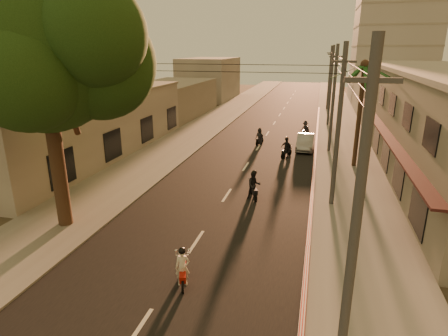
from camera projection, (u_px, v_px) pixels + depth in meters
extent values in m
plane|color=#383023|center=(181.00, 265.00, 15.68)|extent=(160.00, 160.00, 0.00)
cube|color=black|center=(258.00, 147.00, 34.12)|extent=(10.00, 140.00, 0.02)
cube|color=slate|center=(344.00, 152.00, 32.35)|extent=(5.00, 140.00, 0.12)
cube|color=slate|center=(181.00, 142.00, 35.87)|extent=(5.00, 140.00, 0.12)
cube|color=red|center=(314.00, 167.00, 28.29)|extent=(0.20, 60.00, 0.20)
cube|color=gray|center=(441.00, 120.00, 27.92)|extent=(8.00, 34.00, 7.00)
cube|color=#371616|center=(379.00, 123.00, 29.06)|extent=(0.80, 34.00, 0.12)
cube|color=#AAA59A|center=(81.00, 126.00, 31.11)|extent=(8.00, 24.00, 5.00)
cube|color=gray|center=(77.00, 94.00, 30.32)|extent=(8.20, 24.20, 0.20)
cube|color=#B7B5B2|center=(397.00, 13.00, 59.30)|extent=(12.00, 12.00, 28.00)
cylinder|color=black|center=(58.00, 170.00, 18.24)|extent=(0.70, 0.70, 6.00)
cylinder|color=black|center=(70.00, 108.00, 17.51)|extent=(1.22, 2.17, 3.04)
cylinder|color=black|center=(33.00, 104.00, 17.13)|extent=(1.31, 1.49, 2.73)
sphere|color=black|center=(42.00, 52.00, 16.56)|extent=(7.20, 7.20, 7.20)
sphere|color=black|center=(99.00, 63.00, 17.12)|extent=(5.20, 5.20, 5.20)
sphere|color=black|center=(22.00, 58.00, 17.81)|extent=(4.80, 4.80, 4.80)
sphere|color=black|center=(27.00, 76.00, 15.03)|extent=(4.60, 4.60, 4.60)
sphere|color=black|center=(94.00, 34.00, 15.18)|extent=(4.40, 4.40, 4.40)
sphere|color=black|center=(94.00, 28.00, 18.16)|extent=(4.40, 4.40, 4.40)
cylinder|color=black|center=(359.00, 118.00, 27.39)|extent=(0.32, 0.32, 7.60)
sphere|color=black|center=(365.00, 64.00, 26.23)|extent=(0.60, 0.60, 0.60)
cylinder|color=#38383A|center=(356.00, 226.00, 9.15)|extent=(0.26, 0.26, 9.00)
cube|color=#38383A|center=(373.00, 80.00, 8.08)|extent=(1.20, 0.12, 0.12)
cylinder|color=#38383A|center=(338.00, 129.00, 20.22)|extent=(0.26, 0.26, 9.00)
cube|color=#38383A|center=(345.00, 62.00, 19.15)|extent=(1.20, 0.12, 0.12)
cylinder|color=#38383A|center=(333.00, 100.00, 31.29)|extent=(0.26, 0.26, 9.00)
cube|color=#38383A|center=(337.00, 57.00, 30.22)|extent=(1.20, 0.12, 0.12)
cylinder|color=#38383A|center=(331.00, 86.00, 42.36)|extent=(0.26, 0.26, 9.00)
cube|color=#38383A|center=(333.00, 54.00, 41.29)|extent=(1.20, 0.12, 0.12)
cylinder|color=#38383A|center=(329.00, 78.00, 53.43)|extent=(0.26, 0.26, 9.00)
cube|color=#38383A|center=(331.00, 53.00, 52.36)|extent=(1.20, 0.12, 0.12)
cube|color=#AAA59A|center=(385.00, 90.00, 52.99)|extent=(8.00, 14.00, 6.00)
cube|color=#AAA59A|center=(172.00, 99.00, 49.66)|extent=(8.00, 14.00, 4.40)
cube|color=#AAA59A|center=(210.00, 79.00, 65.86)|extent=(8.00, 14.00, 7.00)
cylinder|color=black|center=(183.00, 270.00, 14.89)|extent=(0.25, 0.50, 0.50)
cylinder|color=black|center=(183.00, 287.00, 13.83)|extent=(0.25, 0.50, 0.50)
cube|color=#9E160C|center=(183.00, 273.00, 14.22)|extent=(0.57, 1.02, 0.27)
cube|color=#9E160C|center=(183.00, 264.00, 14.60)|extent=(0.28, 0.18, 0.54)
cylinder|color=silver|center=(183.00, 255.00, 14.61)|extent=(0.48, 0.20, 0.04)
imported|color=beige|center=(183.00, 267.00, 14.14)|extent=(0.78, 0.71, 1.51)
sphere|color=black|center=(182.00, 251.00, 13.92)|extent=(0.27, 0.27, 0.27)
sphere|color=silver|center=(176.00, 251.00, 14.50)|extent=(0.11, 0.11, 0.11)
sphere|color=silver|center=(189.00, 250.00, 14.55)|extent=(0.11, 0.11, 0.11)
cylinder|color=black|center=(251.00, 190.00, 23.17)|extent=(0.30, 0.56, 0.56)
cylinder|color=black|center=(255.00, 197.00, 21.98)|extent=(0.30, 0.56, 0.56)
cube|color=black|center=(254.00, 190.00, 22.42)|extent=(0.66, 1.14, 0.30)
cube|color=black|center=(252.00, 185.00, 22.85)|extent=(0.32, 0.20, 0.60)
cylinder|color=silver|center=(252.00, 178.00, 22.86)|extent=(0.53, 0.24, 0.04)
imported|color=black|center=(254.00, 185.00, 22.33)|extent=(1.25, 1.20, 1.69)
sphere|color=black|center=(254.00, 173.00, 22.09)|extent=(0.30, 0.30, 0.30)
cylinder|color=black|center=(290.00, 153.00, 31.45)|extent=(0.30, 0.54, 0.55)
cylinder|color=black|center=(283.00, 156.00, 30.51)|extent=(0.30, 0.54, 0.55)
cube|color=black|center=(286.00, 151.00, 30.84)|extent=(0.66, 1.10, 0.29)
cube|color=black|center=(289.00, 148.00, 31.17)|extent=(0.31, 0.20, 0.59)
cylinder|color=silver|center=(290.00, 144.00, 31.16)|extent=(0.51, 0.24, 0.04)
imported|color=black|center=(286.00, 148.00, 30.75)|extent=(1.24, 1.07, 1.64)
sphere|color=black|center=(287.00, 139.00, 30.52)|extent=(0.29, 0.29, 0.29)
cylinder|color=black|center=(262.00, 141.00, 35.62)|extent=(0.22, 0.51, 0.50)
cylinder|color=black|center=(257.00, 143.00, 34.68)|extent=(0.22, 0.51, 0.50)
cube|color=black|center=(259.00, 139.00, 35.02)|extent=(0.50, 1.02, 0.27)
cube|color=black|center=(261.00, 137.00, 35.35)|extent=(0.28, 0.16, 0.54)
cylinder|color=silver|center=(262.00, 134.00, 35.34)|extent=(0.49, 0.17, 0.04)
imported|color=black|center=(259.00, 137.00, 34.94)|extent=(0.98, 0.85, 1.51)
sphere|color=black|center=(260.00, 129.00, 34.72)|extent=(0.27, 0.27, 0.27)
cylinder|color=black|center=(307.00, 133.00, 38.96)|extent=(0.27, 0.51, 0.51)
cylinder|color=black|center=(303.00, 135.00, 38.09)|extent=(0.27, 0.51, 0.51)
cube|color=black|center=(305.00, 131.00, 38.40)|extent=(0.61, 1.02, 0.27)
cube|color=black|center=(307.00, 129.00, 38.71)|extent=(0.29, 0.19, 0.55)
cylinder|color=silver|center=(308.00, 126.00, 38.69)|extent=(0.48, 0.22, 0.04)
imported|color=black|center=(305.00, 129.00, 38.32)|extent=(1.38, 1.25, 1.53)
sphere|color=black|center=(306.00, 122.00, 38.10)|extent=(0.27, 0.27, 0.27)
imported|color=#93959A|center=(305.00, 142.00, 33.28)|extent=(1.52, 4.13, 1.35)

